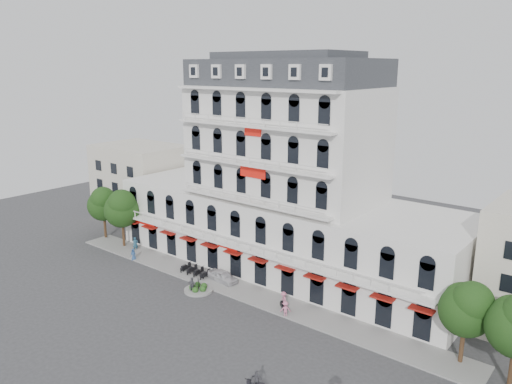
# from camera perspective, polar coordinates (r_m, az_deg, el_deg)

# --- Properties ---
(ground) EXTENTS (120.00, 120.00, 0.00)m
(ground) POSITION_cam_1_polar(r_m,az_deg,el_deg) (51.13, -9.07, -14.28)
(ground) COLOR #38383A
(ground) RESTS_ON ground
(sidewalk) EXTENTS (53.00, 4.00, 0.16)m
(sidewalk) POSITION_cam_1_polar(r_m,az_deg,el_deg) (56.79, -2.23, -10.97)
(sidewalk) COLOR gray
(sidewalk) RESTS_ON ground
(main_building) EXTENTS (45.00, 15.00, 25.80)m
(main_building) POSITION_cam_1_polar(r_m,az_deg,el_deg) (60.17, 3.31, 0.47)
(main_building) COLOR silver
(main_building) RESTS_ON ground
(flank_building_west) EXTENTS (14.00, 10.00, 12.00)m
(flank_building_west) POSITION_cam_1_polar(r_m,az_deg,el_deg) (82.93, -12.99, 1.14)
(flank_building_west) COLOR beige
(flank_building_west) RESTS_ON ground
(traffic_island) EXTENTS (3.20, 3.20, 1.60)m
(traffic_island) POSITION_cam_1_polar(r_m,az_deg,el_deg) (56.62, -6.60, -10.94)
(traffic_island) COLOR gray
(traffic_island) RESTS_ON ground
(parked_scooter_row) EXTENTS (4.40, 1.80, 1.10)m
(parked_scooter_row) POSITION_cam_1_polar(r_m,az_deg,el_deg) (60.69, -6.95, -9.43)
(parked_scooter_row) COLOR black
(parked_scooter_row) RESTS_ON ground
(tree_west_outer) EXTENTS (4.50, 4.48, 7.76)m
(tree_west_outer) POSITION_cam_1_polar(r_m,az_deg,el_deg) (74.21, -17.06, -1.17)
(tree_west_outer) COLOR #382314
(tree_west_outer) RESTS_ON ground
(tree_west_inner) EXTENTS (4.76, 4.76, 8.25)m
(tree_west_inner) POSITION_cam_1_polar(r_m,az_deg,el_deg) (69.87, -15.09, -1.69)
(tree_west_inner) COLOR #382314
(tree_west_inner) RESTS_ON ground
(tree_east_inner) EXTENTS (4.40, 4.37, 7.57)m
(tree_east_inner) POSITION_cam_1_polar(r_m,az_deg,el_deg) (45.03, 22.96, -11.98)
(tree_east_inner) COLOR #382314
(tree_east_inner) RESTS_ON ground
(parked_car) EXTENTS (4.22, 2.05, 1.39)m
(parked_car) POSITION_cam_1_polar(r_m,az_deg,el_deg) (58.41, -3.81, -9.59)
(parked_car) COLOR silver
(parked_car) RESTS_ON ground
(rider_northeast) EXTENTS (1.64, 0.83, 1.97)m
(rider_northeast) POSITION_cam_1_polar(r_m,az_deg,el_deg) (40.46, 0.09, -20.95)
(rider_northeast) COLOR black
(rider_northeast) RESTS_ON ground
(rider_center) EXTENTS (1.42, 1.20, 2.18)m
(rider_center) POSITION_cam_1_polar(r_m,az_deg,el_deg) (51.68, 3.16, -12.34)
(rider_center) COLOR black
(rider_center) RESTS_ON ground
(pedestrian_left) EXTENTS (0.90, 0.77, 1.57)m
(pedestrian_left) POSITION_cam_1_polar(r_m,az_deg,el_deg) (66.24, -13.84, -6.96)
(pedestrian_left) COLOR #2B4D83
(pedestrian_left) RESTS_ON ground
(pedestrian_mid) EXTENTS (1.15, 0.65, 1.86)m
(pedestrian_mid) POSITION_cam_1_polar(r_m,az_deg,el_deg) (55.94, -7.31, -10.54)
(pedestrian_mid) COLOR #515257
(pedestrian_mid) RESTS_ON ground
(pedestrian_right) EXTENTS (1.21, 1.20, 1.67)m
(pedestrian_right) POSITION_cam_1_polar(r_m,az_deg,el_deg) (50.81, 3.38, -13.23)
(pedestrian_right) COLOR #D26F91
(pedestrian_right) RESTS_ON ground
(pedestrian_far) EXTENTS (0.75, 0.83, 1.91)m
(pedestrian_far) POSITION_cam_1_polar(r_m,az_deg,el_deg) (69.40, -13.62, -5.80)
(pedestrian_far) COLOR #23506A
(pedestrian_far) RESTS_ON ground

